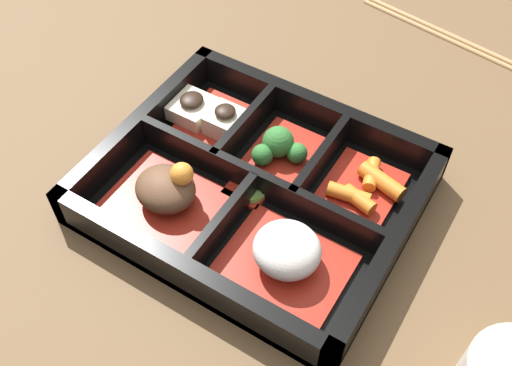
% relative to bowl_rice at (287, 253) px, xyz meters
% --- Properties ---
extents(ground_plane, '(3.00, 3.00, 0.00)m').
position_rel_bowl_rice_xyz_m(ground_plane, '(0.06, -0.05, -0.03)').
color(ground_plane, brown).
extents(bento_base, '(0.29, 0.24, 0.01)m').
position_rel_bowl_rice_xyz_m(bento_base, '(0.06, -0.05, -0.02)').
color(bento_base, black).
rests_on(bento_base, ground_plane).
extents(bento_rim, '(0.29, 0.24, 0.04)m').
position_rel_bowl_rice_xyz_m(bento_rim, '(0.06, -0.06, -0.01)').
color(bento_rim, black).
rests_on(bento_rim, ground_plane).
extents(bowl_rice, '(0.11, 0.08, 0.04)m').
position_rel_bowl_rice_xyz_m(bowl_rice, '(0.00, 0.00, 0.00)').
color(bowl_rice, maroon).
rests_on(bowl_rice, bento_base).
extents(bowl_stew, '(0.11, 0.08, 0.05)m').
position_rel_bowl_rice_xyz_m(bowl_stew, '(0.13, -0.00, -0.00)').
color(bowl_stew, maroon).
rests_on(bowl_stew, bento_base).
extents(bowl_carrots, '(0.07, 0.09, 0.02)m').
position_rel_bowl_rice_xyz_m(bowl_carrots, '(-0.02, -0.11, -0.01)').
color(bowl_carrots, maroon).
rests_on(bowl_carrots, bento_base).
extents(bowl_greens, '(0.06, 0.09, 0.04)m').
position_rel_bowl_rice_xyz_m(bowl_greens, '(0.07, -0.10, -0.01)').
color(bowl_greens, maroon).
rests_on(bowl_greens, bento_base).
extents(bowl_tofu, '(0.08, 0.09, 0.04)m').
position_rel_bowl_rice_xyz_m(bowl_tofu, '(0.15, -0.10, -0.01)').
color(bowl_tofu, maroon).
rests_on(bowl_tofu, bento_base).
extents(bowl_pickles, '(0.04, 0.04, 0.01)m').
position_rel_bowl_rice_xyz_m(bowl_pickles, '(0.07, -0.05, -0.01)').
color(bowl_pickles, maroon).
rests_on(bowl_pickles, bento_base).
extents(chopsticks, '(0.23, 0.05, 0.01)m').
position_rel_bowl_rice_xyz_m(chopsticks, '(-0.00, -0.39, -0.03)').
color(chopsticks, '#A87F51').
rests_on(chopsticks, ground_plane).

